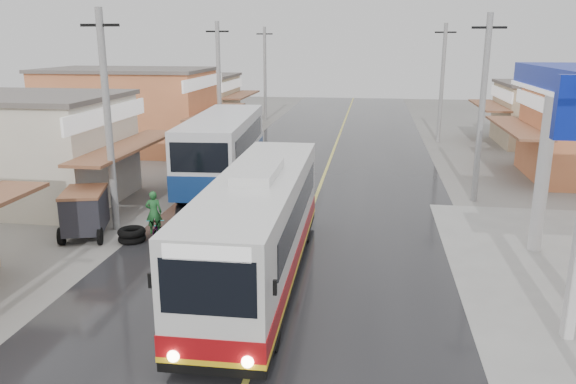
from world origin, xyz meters
name	(u,v)px	position (x,y,z in m)	size (l,w,h in m)	color
road	(317,194)	(0.00, 15.00, 0.01)	(12.00, 90.00, 0.02)	black
centre_line	(317,194)	(0.00, 15.00, 0.02)	(0.15, 90.00, 0.01)	#D8CC4C
shopfronts_left	(86,171)	(-13.00, 18.00, 0.00)	(11.00, 44.00, 5.20)	tan
utility_poles_left	(179,184)	(-7.00, 16.00, 0.00)	(1.60, 50.00, 8.00)	gray
utility_poles_right	(474,201)	(7.00, 15.00, 0.00)	(1.60, 36.00, 8.00)	gray
coach_bus	(259,226)	(-0.73, 5.28, 1.66)	(2.64, 11.07, 3.44)	silver
second_bus	(223,148)	(-4.77, 16.29, 1.80)	(3.45, 10.24, 3.34)	silver
cyclist	(156,225)	(-4.99, 7.96, 0.62)	(1.07, 1.85, 1.88)	black
tricycle_near	(85,211)	(-7.69, 8.01, 0.99)	(2.08, 2.42, 1.74)	#26262D
tyre_stack	(132,235)	(-5.85, 7.77, 0.25)	(0.98, 0.98, 0.50)	black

